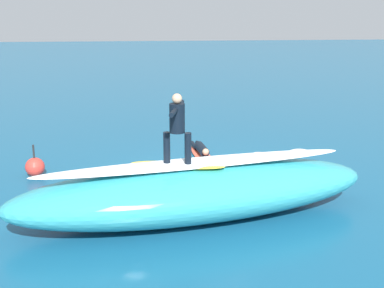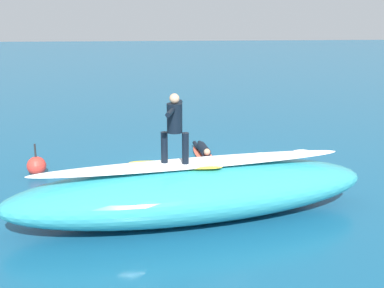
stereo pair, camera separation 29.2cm
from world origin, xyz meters
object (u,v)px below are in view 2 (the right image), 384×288
surfboard_riding (175,165)px  surfer_riding (175,123)px  surfboard_paddling (204,155)px  buoy_marker (37,166)px  surfer_paddling (203,149)px

surfboard_riding → surfer_riding: surfer_riding is taller
surfboard_paddling → surfer_riding: bearing=-19.3°
surfboard_paddling → buoy_marker: (5.08, 1.48, 0.24)m
surfer_riding → buoy_marker: (3.92, -3.46, -2.02)m
surfboard_riding → surfer_paddling: size_ratio=1.19×
surfer_riding → surfer_paddling: bearing=-89.6°
surfer_riding → surfboard_paddling: surfer_riding is taller
surfer_riding → surfboard_paddling: bearing=-90.1°
surfboard_paddling → surfer_paddling: surfer_paddling is taller
surfboard_paddling → buoy_marker: 5.29m
surfboard_riding → surfer_paddling: 5.31m
surfer_riding → surfboard_paddling: 5.54m
surfer_paddling → surfer_riding: bearing=-18.8°
surfer_riding → buoy_marker: surfer_riding is taller
surfer_paddling → surfboard_riding: bearing=-18.8°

